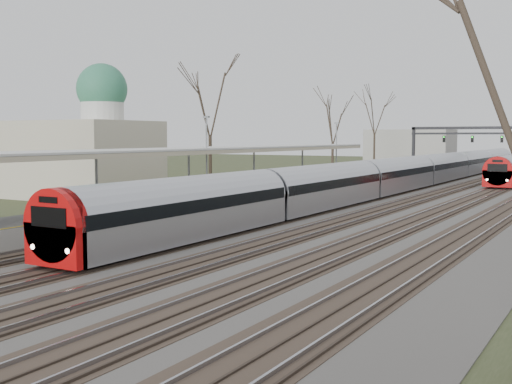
# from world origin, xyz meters

# --- Properties ---
(track_bed) EXTENTS (24.00, 160.00, 0.22)m
(track_bed) POSITION_xyz_m (0.26, 55.00, 0.06)
(track_bed) COLOR #474442
(track_bed) RESTS_ON ground
(platform) EXTENTS (3.50, 69.00, 1.00)m
(platform) POSITION_xyz_m (-9.05, 37.50, 0.50)
(platform) COLOR #9E9B93
(platform) RESTS_ON ground
(canopy) EXTENTS (4.10, 50.00, 3.11)m
(canopy) POSITION_xyz_m (-9.05, 32.99, 3.93)
(canopy) COLOR slate
(canopy) RESTS_ON platform
(dome_building) EXTENTS (10.00, 8.00, 10.30)m
(dome_building) POSITION_xyz_m (-21.71, 38.00, 3.72)
(dome_building) COLOR beige
(dome_building) RESTS_ON ground
(signal_gantry) EXTENTS (21.00, 0.59, 6.08)m
(signal_gantry) POSITION_xyz_m (0.29, 84.99, 4.91)
(signal_gantry) COLOR black
(signal_gantry) RESTS_ON ground
(tree_west_far) EXTENTS (5.50, 5.50, 11.33)m
(tree_west_far) POSITION_xyz_m (-17.00, 48.00, 8.02)
(tree_west_far) COLOR #2D231C
(tree_west_far) RESTS_ON ground
(train_near) EXTENTS (2.62, 90.21, 3.05)m
(train_near) POSITION_xyz_m (-2.50, 61.88, 1.48)
(train_near) COLOR #AFB1B9
(train_near) RESTS_ON ground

